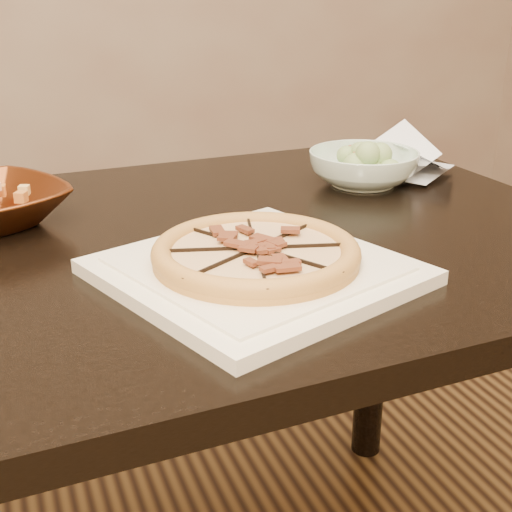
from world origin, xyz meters
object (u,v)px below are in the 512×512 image
object	(u,v)px
plate	(256,271)
pizza	(256,253)
salad_bowl	(363,168)
dining_table	(159,311)

from	to	relation	value
plate	pizza	bearing A→B (deg)	138.63
pizza	salad_bowl	xyz separation A→B (m)	(0.33, 0.32, -0.00)
plate	salad_bowl	bearing A→B (deg)	44.48
plate	pizza	world-z (taller)	pizza
salad_bowl	pizza	bearing A→B (deg)	-135.52
dining_table	pizza	xyz separation A→B (m)	(0.09, -0.17, 0.14)
plate	pizza	xyz separation A→B (m)	(-0.00, 0.00, 0.02)
salad_bowl	dining_table	bearing A→B (deg)	-160.37
dining_table	salad_bowl	bearing A→B (deg)	19.63
pizza	salad_bowl	bearing A→B (deg)	44.48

